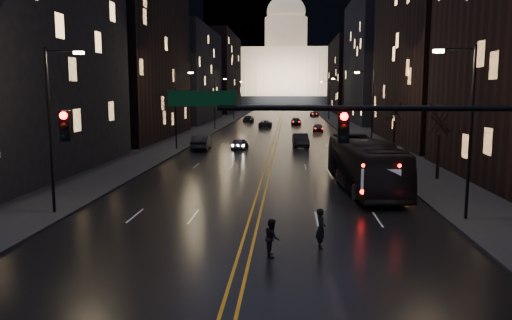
% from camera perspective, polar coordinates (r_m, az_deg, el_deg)
% --- Properties ---
extents(ground, '(900.00, 900.00, 0.00)m').
position_cam_1_polar(ground, '(17.35, -2.50, -14.96)').
color(ground, black).
rests_on(ground, ground).
extents(road, '(20.00, 320.00, 0.02)m').
position_cam_1_polar(road, '(146.04, 3.05, 5.30)').
color(road, black).
rests_on(road, ground).
extents(sidewalk_left, '(8.00, 320.00, 0.16)m').
position_cam_1_polar(sidewalk_left, '(146.88, -2.44, 5.35)').
color(sidewalk_left, black).
rests_on(sidewalk_left, ground).
extents(sidewalk_right, '(8.00, 320.00, 0.16)m').
position_cam_1_polar(sidewalk_right, '(146.54, 8.56, 5.26)').
color(sidewalk_right, black).
rests_on(sidewalk_right, ground).
extents(center_line, '(0.62, 320.00, 0.01)m').
position_cam_1_polar(center_line, '(146.04, 3.06, 5.31)').
color(center_line, orange).
rests_on(center_line, road).
extents(building_left_mid, '(12.00, 30.00, 28.00)m').
position_cam_1_polar(building_left_mid, '(73.85, -14.64, 13.34)').
color(building_left_mid, black).
rests_on(building_left_mid, ground).
extents(building_left_far, '(12.00, 34.00, 20.00)m').
position_cam_1_polar(building_left_far, '(110.30, -8.29, 9.56)').
color(building_left_far, black).
rests_on(building_left_far, ground).
extents(building_left_dist, '(12.00, 40.00, 24.00)m').
position_cam_1_polar(building_left_dist, '(157.62, -4.64, 9.84)').
color(building_left_dist, black).
rests_on(building_left_dist, ground).
extents(building_right_mid, '(12.00, 34.00, 26.00)m').
position_cam_1_polar(building_right_mid, '(109.76, 14.09, 10.99)').
color(building_right_mid, black).
rests_on(building_right_mid, ground).
extents(building_right_dist, '(12.00, 40.00, 22.00)m').
position_cam_1_polar(building_right_dist, '(157.12, 10.92, 9.37)').
color(building_right_dist, black).
rests_on(building_right_dist, ground).
extents(mountain_ridge, '(520.00, 60.00, 130.00)m').
position_cam_1_polar(mountain_ridge, '(401.96, 9.54, 16.19)').
color(mountain_ridge, black).
rests_on(mountain_ridge, ground).
extents(capitol, '(90.00, 50.00, 58.50)m').
position_cam_1_polar(capitol, '(266.09, 3.41, 10.19)').
color(capitol, black).
rests_on(capitol, ground).
extents(traffic_signal, '(17.29, 0.45, 7.00)m').
position_cam_1_polar(traffic_signal, '(16.49, 18.26, 1.81)').
color(traffic_signal, black).
rests_on(traffic_signal, ground).
extents(streetlamp_right_near, '(2.13, 0.25, 9.00)m').
position_cam_1_polar(streetlamp_right_near, '(27.46, 23.01, 3.84)').
color(streetlamp_right_near, black).
rests_on(streetlamp_right_near, ground).
extents(streetlamp_left_near, '(2.13, 0.25, 9.00)m').
position_cam_1_polar(streetlamp_left_near, '(28.82, -22.21, 4.05)').
color(streetlamp_left_near, black).
rests_on(streetlamp_left_near, ground).
extents(streetlamp_right_mid, '(2.13, 0.25, 9.00)m').
position_cam_1_polar(streetlamp_right_mid, '(56.63, 13.00, 6.07)').
color(streetlamp_right_mid, black).
rests_on(streetlamp_right_mid, ground).
extents(streetlamp_left_mid, '(2.13, 0.25, 9.00)m').
position_cam_1_polar(streetlamp_left_mid, '(57.30, -9.00, 6.19)').
color(streetlamp_left_mid, black).
rests_on(streetlamp_left_mid, ground).
extents(streetlamp_right_far, '(2.13, 0.25, 9.00)m').
position_cam_1_polar(streetlamp_right_far, '(86.37, 9.82, 6.74)').
color(streetlamp_right_far, black).
rests_on(streetlamp_right_far, ground).
extents(streetlamp_left_far, '(2.13, 0.25, 9.00)m').
position_cam_1_polar(streetlamp_left_far, '(86.81, -4.63, 6.83)').
color(streetlamp_left_far, black).
rests_on(streetlamp_left_far, ground).
extents(streetlamp_right_dist, '(2.13, 0.25, 9.00)m').
position_cam_1_polar(streetlamp_right_dist, '(116.24, 8.26, 7.06)').
color(streetlamp_right_dist, black).
rests_on(streetlamp_right_dist, ground).
extents(streetlamp_left_dist, '(2.13, 0.25, 9.00)m').
position_cam_1_polar(streetlamp_left_dist, '(116.57, -2.48, 7.13)').
color(streetlamp_left_dist, black).
rests_on(streetlamp_left_dist, ground).
extents(tree_right_mid, '(2.40, 2.40, 6.65)m').
position_cam_1_polar(tree_right_mid, '(39.57, 20.28, 4.24)').
color(tree_right_mid, black).
rests_on(tree_right_mid, ground).
extents(tree_right_far, '(2.40, 2.40, 6.65)m').
position_cam_1_polar(tree_right_far, '(55.08, 15.57, 5.35)').
color(tree_right_far, black).
rests_on(tree_right_far, ground).
extents(bus, '(4.01, 12.78, 3.50)m').
position_cam_1_polar(bus, '(34.61, 12.32, -0.54)').
color(bus, black).
rests_on(bus, ground).
extents(oncoming_car_a, '(1.88, 4.11, 1.37)m').
position_cam_1_polar(oncoming_car_a, '(57.37, -1.88, 1.88)').
color(oncoming_car_a, black).
rests_on(oncoming_car_a, ground).
extents(oncoming_car_b, '(1.96, 5.23, 1.71)m').
position_cam_1_polar(oncoming_car_b, '(57.16, -6.24, 1.99)').
color(oncoming_car_b, black).
rests_on(oncoming_car_b, ground).
extents(oncoming_car_c, '(2.39, 4.93, 1.35)m').
position_cam_1_polar(oncoming_car_c, '(92.13, 1.08, 4.18)').
color(oncoming_car_c, black).
rests_on(oncoming_car_c, ground).
extents(oncoming_car_d, '(2.26, 5.17, 1.48)m').
position_cam_1_polar(oncoming_car_d, '(106.67, -0.87, 4.73)').
color(oncoming_car_d, black).
rests_on(oncoming_car_d, ground).
extents(receding_car_a, '(2.05, 5.07, 1.64)m').
position_cam_1_polar(receding_car_a, '(60.00, 5.12, 2.25)').
color(receding_car_a, black).
rests_on(receding_car_a, ground).
extents(receding_car_b, '(1.95, 4.30, 1.43)m').
position_cam_1_polar(receding_car_b, '(81.85, 7.11, 3.67)').
color(receding_car_b, black).
rests_on(receding_car_b, ground).
extents(receding_car_c, '(1.98, 4.81, 1.39)m').
position_cam_1_polar(receding_car_c, '(98.47, 4.60, 4.41)').
color(receding_car_c, black).
rests_on(receding_car_c, ground).
extents(receding_car_d, '(2.26, 4.81, 1.33)m').
position_cam_1_polar(receding_car_d, '(132.31, 6.68, 5.27)').
color(receding_car_d, black).
rests_on(receding_car_d, ground).
extents(pedestrian_a, '(0.50, 0.69, 1.77)m').
position_cam_1_polar(pedestrian_a, '(21.73, 7.42, -7.78)').
color(pedestrian_a, black).
rests_on(pedestrian_a, ground).
extents(pedestrian_b, '(0.50, 0.81, 1.57)m').
position_cam_1_polar(pedestrian_b, '(20.64, 1.85, -8.85)').
color(pedestrian_b, black).
rests_on(pedestrian_b, ground).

